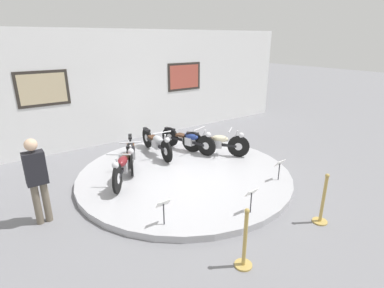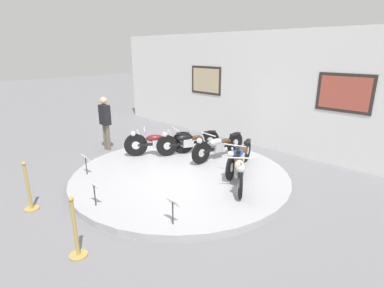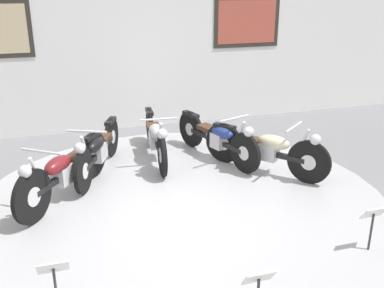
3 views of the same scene
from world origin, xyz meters
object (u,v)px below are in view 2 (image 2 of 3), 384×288
motorcycle_maroon (158,142)px  info_placard_front_centre (94,188)px  visitor_standing (105,120)px  motorcycle_silver (218,146)px  info_placard_front_right (173,205)px  motorcycle_blue (239,156)px  stanchion_post_left_of_entry (29,194)px  motorcycle_cream (239,169)px  motorcycle_black (188,141)px  stanchion_post_right_of_entry (76,237)px  info_placard_front_left (86,160)px

motorcycle_maroon → info_placard_front_centre: 3.10m
visitor_standing → motorcycle_silver: bearing=24.8°
info_placard_front_right → motorcycle_blue: bearing=103.0°
motorcycle_maroon → stanchion_post_left_of_entry: 3.65m
motorcycle_cream → info_placard_front_right: motorcycle_cream is taller
motorcycle_maroon → motorcycle_blue: bearing=16.5°
stanchion_post_left_of_entry → motorcycle_maroon: bearing=96.3°
motorcycle_black → stanchion_post_right_of_entry: bearing=-65.8°
motorcycle_silver → info_placard_front_left: bearing=-116.8°
motorcycle_black → stanchion_post_right_of_entry: stanchion_post_right_of_entry is taller
motorcycle_silver → info_placard_front_left: 3.48m
motorcycle_maroon → visitor_standing: (-1.89, -0.56, 0.42)m
motorcycle_silver → visitor_standing: bearing=-155.2°
motorcycle_blue → info_placard_front_right: 2.91m
motorcycle_silver → motorcycle_black: bearing=-163.4°
info_placard_front_left → visitor_standing: size_ratio=0.30×
motorcycle_cream → stanchion_post_left_of_entry: size_ratio=1.53×
info_placard_front_centre → stanchion_post_right_of_entry: (1.02, -0.86, -0.17)m
motorcycle_blue → info_placard_front_left: motorcycle_blue is taller
motorcycle_maroon → visitor_standing: 2.02m
info_placard_front_left → stanchion_post_right_of_entry: bearing=-29.8°
motorcycle_maroon → motorcycle_cream: (2.84, -0.00, -0.02)m
motorcycle_blue → visitor_standing: size_ratio=1.11×
info_placard_front_right → visitor_standing: bearing=162.1°
motorcycle_blue → info_placard_front_left: size_ratio=3.65×
visitor_standing → stanchion_post_left_of_entry: 3.87m
stanchion_post_left_of_entry → motorcycle_black: bearing=88.7°
visitor_standing → motorcycle_blue: bearing=16.5°
motorcycle_silver → motorcycle_cream: bearing=-34.2°
motorcycle_blue → stanchion_post_right_of_entry: 4.32m
info_placard_front_left → motorcycle_maroon: bearing=85.9°
motorcycle_black → motorcycle_silver: 0.96m
motorcycle_maroon → info_placard_front_right: 3.68m
info_placard_front_left → stanchion_post_left_of_entry: bearing=-69.5°
info_placard_front_left → info_placard_front_centre: size_ratio=1.00×
info_placard_front_centre → info_placard_front_right: (1.57, 0.62, 0.00)m
motorcycle_silver → stanchion_post_left_of_entry: stanchion_post_left_of_entry is taller
motorcycle_cream → info_placard_front_right: bearing=-85.9°
motorcycle_silver → motorcycle_blue: motorcycle_silver is taller
motorcycle_cream → motorcycle_silver: bearing=145.8°
stanchion_post_right_of_entry → info_placard_front_centre: bearing=139.8°
motorcycle_silver → info_placard_front_centre: size_ratio=3.85×
motorcycle_black → stanchion_post_left_of_entry: size_ratio=1.78×
motorcycle_maroon → motorcycle_cream: 2.84m
motorcycle_silver → motorcycle_blue: (0.92, -0.28, -0.01)m
info_placard_front_left → motorcycle_silver: bearing=63.2°
info_placard_front_right → visitor_standing: 5.15m
motorcycle_maroon → visitor_standing: bearing=-163.5°
motorcycle_black → motorcycle_blue: 1.84m
motorcycle_silver → stanchion_post_left_of_entry: bearing=-102.5°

